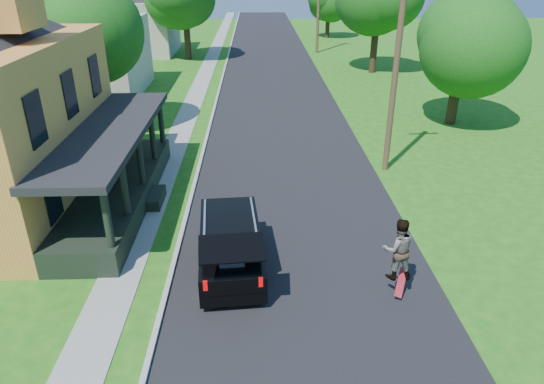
{
  "coord_description": "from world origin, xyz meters",
  "views": [
    {
      "loc": [
        -1.38,
        -11.21,
        8.76
      ],
      "look_at": [
        -0.9,
        3.0,
        1.87
      ],
      "focal_mm": 32.0,
      "sensor_mm": 36.0,
      "label": 1
    }
  ],
  "objects_px": {
    "tree_right_near": "(464,33)",
    "utility_pole_near": "(397,61)",
    "black_suv": "(230,244)",
    "skateboarder": "(398,249)"
  },
  "relations": [
    {
      "from": "skateboarder",
      "to": "tree_right_near",
      "type": "relative_size",
      "value": 0.23
    },
    {
      "from": "utility_pole_near",
      "to": "skateboarder",
      "type": "bearing_deg",
      "value": -106.17
    },
    {
      "from": "skateboarder",
      "to": "tree_right_near",
      "type": "bearing_deg",
      "value": -116.88
    },
    {
      "from": "black_suv",
      "to": "utility_pole_near",
      "type": "bearing_deg",
      "value": 43.93
    },
    {
      "from": "tree_right_near",
      "to": "utility_pole_near",
      "type": "relative_size",
      "value": 0.85
    },
    {
      "from": "tree_right_near",
      "to": "utility_pole_near",
      "type": "height_order",
      "value": "utility_pole_near"
    },
    {
      "from": "skateboarder",
      "to": "tree_right_near",
      "type": "height_order",
      "value": "tree_right_near"
    },
    {
      "from": "skateboarder",
      "to": "utility_pole_near",
      "type": "xyz_separation_m",
      "value": [
        2.0,
        9.03,
        3.4
      ]
    },
    {
      "from": "tree_right_near",
      "to": "black_suv",
      "type": "bearing_deg",
      "value": -130.37
    },
    {
      "from": "black_suv",
      "to": "skateboarder",
      "type": "xyz_separation_m",
      "value": [
        4.73,
        -1.45,
        0.63
      ]
    }
  ]
}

